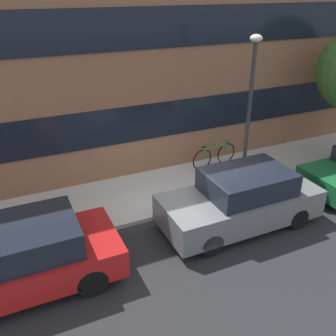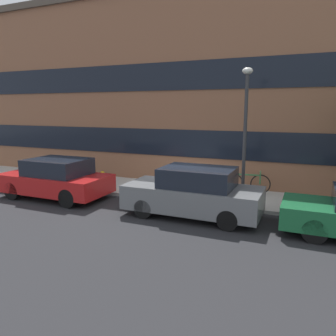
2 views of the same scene
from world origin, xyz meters
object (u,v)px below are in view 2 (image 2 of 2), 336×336
at_px(parked_car_red, 56,179).
at_px(fire_hydrant, 103,180).
at_px(parked_car_grey, 194,193).
at_px(lamp_post, 245,121).
at_px(bicycle, 247,182).

relative_size(parked_car_red, fire_hydrant, 5.83).
bearing_deg(parked_car_grey, fire_hydrant, -19.45).
bearing_deg(lamp_post, fire_hydrant, -179.47).
height_order(bicycle, lamp_post, lamp_post).
distance_m(fire_hydrant, lamp_post, 5.86).
xyz_separation_m(parked_car_grey, bicycle, (1.03, 2.96, -0.20)).
bearing_deg(fire_hydrant, parked_car_grey, -19.45).
height_order(parked_car_red, lamp_post, lamp_post).
distance_m(parked_car_grey, lamp_post, 2.82).
height_order(parked_car_grey, bicycle, parked_car_grey).
relative_size(parked_car_grey, bicycle, 2.37).
relative_size(bicycle, lamp_post, 0.39).
bearing_deg(fire_hydrant, lamp_post, 0.53).
xyz_separation_m(fire_hydrant, lamp_post, (5.38, 0.05, 2.33)).
height_order(fire_hydrant, bicycle, bicycle).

